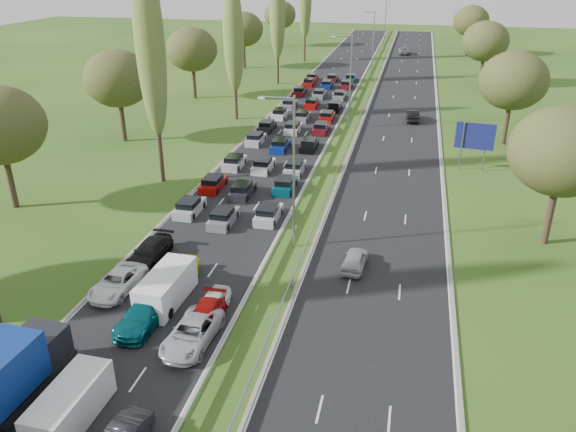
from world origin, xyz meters
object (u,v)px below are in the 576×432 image
Objects in this scene: near_car_3 at (150,251)px; direction_sign at (475,138)px; white_van_front at (73,402)px; near_car_2 at (117,282)px; white_van_rear at (168,286)px.

direction_sign is at bearing 48.47° from near_car_3.
white_van_front is 0.97× the size of direction_sign.
near_car_2 is 0.92× the size of white_van_rear.
white_van_rear is at bearing 0.08° from near_car_2.
white_van_rear is (3.84, -0.26, 0.41)m from near_car_2.
white_van_front reaches higher than near_car_3.
white_van_front is (3.36, -15.68, 0.30)m from near_car_3.
white_van_front is at bearing -117.55° from direction_sign.
white_van_rear is at bearing 90.30° from white_van_front.
near_car_2 is 0.98× the size of white_van_front.
near_car_3 is 5.97m from white_van_rear.
near_car_2 is 0.99× the size of near_car_3.
near_car_3 is at bearing 129.12° from white_van_rear.
direction_sign is (21.41, 30.55, 2.45)m from white_van_rear.
direction_sign is (21.63, 41.46, 2.53)m from white_van_front.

